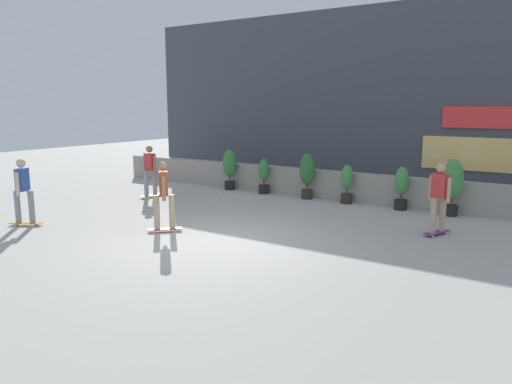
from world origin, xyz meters
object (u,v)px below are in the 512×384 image
(skater_by_wall_right, at_px, (439,196))
(skater_by_wall_left, at_px, (23,189))
(skater_far_left, at_px, (150,169))
(potted_plant_2, at_px, (307,173))
(skater_far_right, at_px, (164,193))
(potted_plant_1, at_px, (264,175))
(potted_plant_3, at_px, (347,183))
(potted_plant_4, at_px, (401,186))
(potted_plant_5, at_px, (453,183))
(potted_plant_0, at_px, (229,167))

(skater_by_wall_right, xyz_separation_m, skater_by_wall_left, (-8.90, -4.78, 0.00))
(skater_far_left, bearing_deg, potted_plant_2, 30.78)
(potted_plant_2, distance_m, skater_far_right, 5.66)
(potted_plant_1, bearing_deg, skater_by_wall_left, -110.38)
(potted_plant_2, height_order, skater_far_right, skater_far_right)
(potted_plant_3, height_order, skater_far_left, skater_far_left)
(skater_by_wall_right, xyz_separation_m, skater_far_right, (-5.53, -3.29, 0.00))
(potted_plant_4, height_order, skater_far_left, skater_far_left)
(potted_plant_5, bearing_deg, potted_plant_0, 180.00)
(potted_plant_0, xyz_separation_m, skater_far_left, (-1.28, -2.62, 0.12))
(potted_plant_0, xyz_separation_m, potted_plant_1, (1.45, 0.00, -0.19))
(potted_plant_1, relative_size, potted_plant_4, 0.95)
(potted_plant_1, height_order, potted_plant_5, potted_plant_5)
(skater_far_left, height_order, skater_far_right, same)
(potted_plant_5, bearing_deg, skater_by_wall_right, -85.50)
(skater_far_left, relative_size, skater_by_wall_left, 1.00)
(potted_plant_0, xyz_separation_m, potted_plant_5, (7.54, -0.00, 0.09))
(skater_by_wall_right, relative_size, skater_far_right, 1.00)
(potted_plant_1, xyz_separation_m, potted_plant_3, (3.03, 0.00, 0.01))
(potted_plant_3, distance_m, skater_by_wall_right, 3.98)
(potted_plant_1, relative_size, skater_by_wall_right, 0.70)
(potted_plant_0, distance_m, potted_plant_5, 7.54)
(skater_by_wall_left, bearing_deg, potted_plant_2, 58.79)
(potted_plant_1, relative_size, skater_far_right, 0.70)
(potted_plant_4, relative_size, potted_plant_5, 0.80)
(potted_plant_4, xyz_separation_m, skater_by_wall_left, (-7.33, -7.07, 0.25))
(potted_plant_3, relative_size, skater_far_right, 0.71)
(potted_plant_2, xyz_separation_m, potted_plant_3, (1.37, 0.00, -0.21))
(potted_plant_3, xyz_separation_m, potted_plant_4, (1.68, 0.00, 0.05))
(potted_plant_0, relative_size, potted_plant_3, 1.19)
(potted_plant_0, height_order, skater_by_wall_left, skater_by_wall_left)
(potted_plant_0, distance_m, potted_plant_1, 1.47)
(potted_plant_4, height_order, skater_far_right, skater_far_right)
(potted_plant_2, relative_size, potted_plant_5, 0.94)
(potted_plant_4, xyz_separation_m, skater_far_left, (-7.44, -2.62, 0.25))
(potted_plant_1, height_order, potted_plant_4, potted_plant_4)
(potted_plant_3, distance_m, potted_plant_5, 3.08)
(skater_by_wall_left, relative_size, skater_far_right, 1.00)
(potted_plant_3, bearing_deg, potted_plant_4, 0.00)
(potted_plant_2, bearing_deg, skater_far_left, -149.22)
(potted_plant_0, bearing_deg, potted_plant_3, 0.00)
(skater_by_wall_right, bearing_deg, potted_plant_5, 94.50)
(skater_far_left, distance_m, skater_far_right, 4.57)
(potted_plant_1, xyz_separation_m, potted_plant_4, (4.70, 0.00, 0.06))
(potted_plant_1, distance_m, skater_by_wall_right, 6.68)
(potted_plant_2, distance_m, skater_by_wall_left, 8.27)
(potted_plant_2, distance_m, potted_plant_4, 3.05)
(potted_plant_2, relative_size, skater_by_wall_left, 0.87)
(potted_plant_0, distance_m, potted_plant_3, 4.48)
(potted_plant_0, height_order, potted_plant_2, potted_plant_2)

